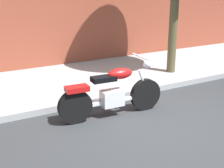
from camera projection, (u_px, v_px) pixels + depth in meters
name	position (u px, v px, depth m)	size (l,w,h in m)	color
ground_plane	(149.00, 123.00, 6.16)	(60.00, 60.00, 0.00)	#303335
sidewalk	(85.00, 80.00, 8.59)	(20.39, 3.15, 0.14)	#9F9F9F
motorcycle	(112.00, 94.00, 6.36)	(2.24, 0.70, 1.17)	black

